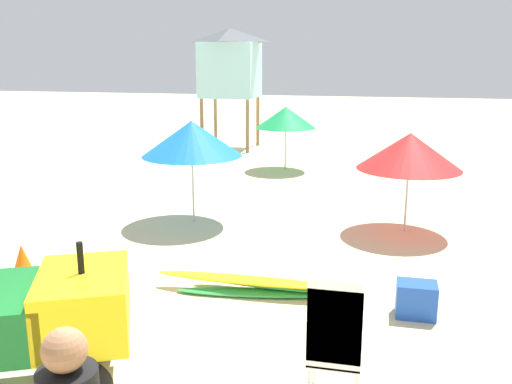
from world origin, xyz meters
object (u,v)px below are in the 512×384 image
at_px(stacked_plastic_chairs, 335,332).
at_px(cooler_box, 416,300).
at_px(beach_umbrella_mid, 410,151).
at_px(beach_umbrella_far, 286,117).
at_px(lifeguard_tower, 230,63).
at_px(traffic_cone_near, 23,261).
at_px(surfboard_pile, 255,285).
at_px(beach_umbrella_left, 192,139).

height_order(stacked_plastic_chairs, cooler_box, stacked_plastic_chairs).
relative_size(beach_umbrella_mid, cooler_box, 3.83).
xyz_separation_m(beach_umbrella_mid, beach_umbrella_far, (-3.09, 5.06, -0.02)).
distance_m(stacked_plastic_chairs, lifeguard_tower, 14.76).
relative_size(lifeguard_tower, traffic_cone_near, 7.83).
height_order(lifeguard_tower, cooler_box, lifeguard_tower).
bearing_deg(surfboard_pile, beach_umbrella_far, 97.05).
bearing_deg(lifeguard_tower, beach_umbrella_mid, -56.21).
height_order(stacked_plastic_chairs, surfboard_pile, stacked_plastic_chairs).
relative_size(lifeguard_tower, cooler_box, 8.26).
bearing_deg(beach_umbrella_far, surfboard_pile, -82.95).
relative_size(stacked_plastic_chairs, beach_umbrella_left, 0.66).
relative_size(surfboard_pile, cooler_box, 5.27).
height_order(beach_umbrella_mid, cooler_box, beach_umbrella_mid).
bearing_deg(beach_umbrella_mid, beach_umbrella_left, -175.72).
xyz_separation_m(lifeguard_tower, beach_umbrella_mid, (5.56, -8.30, -1.39)).
relative_size(beach_umbrella_left, beach_umbrella_far, 1.11).
xyz_separation_m(beach_umbrella_mid, traffic_cone_near, (-5.44, -3.49, -1.23)).
distance_m(surfboard_pile, cooler_box, 2.09).
distance_m(lifeguard_tower, cooler_box, 13.30).
bearing_deg(surfboard_pile, lifeguard_tower, 106.79).
bearing_deg(surfboard_pile, beach_umbrella_left, 122.36).
height_order(traffic_cone_near, cooler_box, traffic_cone_near).
height_order(beach_umbrella_mid, beach_umbrella_far, beach_umbrella_mid).
bearing_deg(surfboard_pile, traffic_cone_near, -176.54).
relative_size(lifeguard_tower, beach_umbrella_mid, 2.16).
xyz_separation_m(traffic_cone_near, cooler_box, (5.46, 0.01, -0.04)).
relative_size(stacked_plastic_chairs, traffic_cone_near, 2.53).
relative_size(beach_umbrella_far, traffic_cone_near, 3.45).
bearing_deg(stacked_plastic_chairs, beach_umbrella_mid, 81.56).
height_order(beach_umbrella_far, traffic_cone_near, beach_umbrella_far).
relative_size(beach_umbrella_mid, beach_umbrella_far, 1.05).
bearing_deg(traffic_cone_near, beach_umbrella_mid, 32.64).
bearing_deg(beach_umbrella_far, stacked_plastic_chairs, -77.85).
bearing_deg(beach_umbrella_far, lifeguard_tower, 127.22).
bearing_deg(beach_umbrella_far, beach_umbrella_mid, -58.56).
relative_size(stacked_plastic_chairs, cooler_box, 2.67).
distance_m(beach_umbrella_mid, cooler_box, 3.70).
height_order(surfboard_pile, cooler_box, cooler_box).
xyz_separation_m(beach_umbrella_left, traffic_cone_near, (-1.49, -3.19, -1.37)).
xyz_separation_m(lifeguard_tower, traffic_cone_near, (0.11, -11.79, -2.62)).
distance_m(lifeguard_tower, traffic_cone_near, 12.08).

